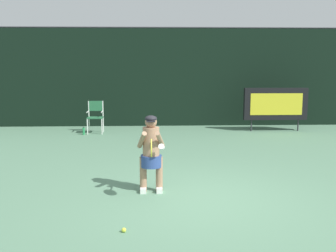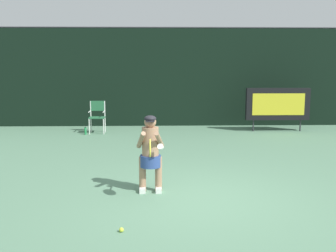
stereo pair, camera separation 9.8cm
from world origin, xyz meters
name	(u,v)px [view 2 (the right image)]	position (x,y,z in m)	size (l,w,h in m)	color
ground	(203,204)	(0.00, -0.19, -0.01)	(18.00, 22.00, 0.03)	slate
backdrop_screen	(177,77)	(0.00, 8.50, 1.81)	(18.00, 0.12, 3.66)	black
scoreboard	(278,104)	(3.40, 7.13, 0.95)	(2.20, 0.21, 1.50)	black
umpire_chair	(97,115)	(-2.79, 6.96, 0.62)	(0.52, 0.44, 1.08)	white
water_bottle	(85,131)	(-3.15, 6.63, 0.12)	(0.07, 0.07, 0.27)	#268B4C
tennis_player	(150,151)	(-0.90, 0.54, 0.78)	(0.53, 0.60, 1.44)	white
tennis_racket	(150,148)	(-0.90, -0.04, 0.96)	(0.03, 0.60, 0.31)	black
tennis_ball_loose	(121,230)	(-1.30, -1.33, 0.03)	(0.07, 0.07, 0.07)	#CCDB3D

